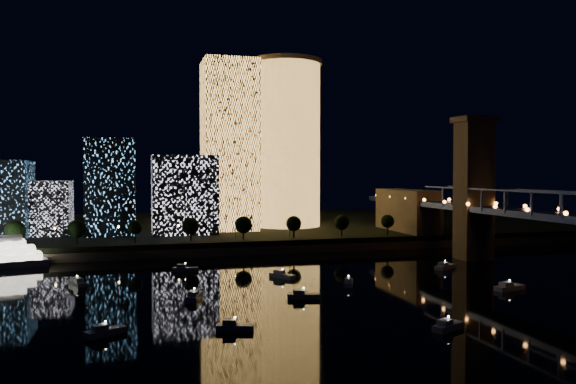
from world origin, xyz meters
name	(u,v)px	position (x,y,z in m)	size (l,w,h in m)	color
ground	(354,302)	(0.00, 0.00, 0.00)	(520.00, 520.00, 0.00)	black
far_bank	(237,227)	(0.00, 160.00, 2.50)	(420.00, 160.00, 5.00)	black
seawall	(273,249)	(0.00, 82.00, 1.50)	(420.00, 6.00, 3.00)	#6B5E4C
tower_cylindrical	(286,143)	(19.59, 135.25, 44.33)	(34.00, 34.00, 78.40)	#FAB250
tower_rectangular	(230,146)	(-9.07, 126.31, 42.56)	(23.61, 23.61, 75.13)	#FAB250
midrise_blocks	(98,195)	(-64.81, 120.19, 21.24)	(95.08, 29.81, 39.29)	silver
truss_bridge	(572,225)	(65.00, 3.72, 16.25)	(13.00, 266.00, 50.00)	navy
motorboats	(300,289)	(-9.43, 13.40, 0.81)	(117.07, 83.19, 2.78)	silver
esplanade_trees	(181,226)	(-33.40, 88.00, 10.47)	(165.57, 6.97, 8.98)	black
street_lamps	(179,229)	(-34.00, 94.00, 9.02)	(132.70, 0.70, 5.65)	black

